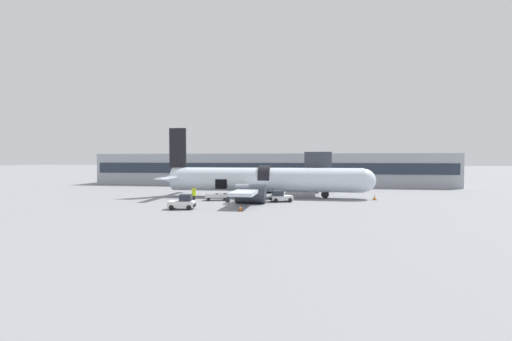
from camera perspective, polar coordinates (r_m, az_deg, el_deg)
The scene contains 14 objects.
ground_plane at distance 44.02m, azimuth -2.69°, elevation -5.42°, with size 500.00×500.00×0.00m, color gray.
terminal_strip at distance 76.13m, azimuth 2.20°, elevation 0.24°, with size 75.30×12.63×6.74m.
jet_bridge_stub at distance 55.93m, azimuth 10.16°, elevation 1.07°, with size 4.00×11.06×6.69m.
airplane at distance 50.19m, azimuth 0.96°, elevation -1.66°, with size 31.67×26.07×10.32m.
baggage_tug_lead at distance 39.36m, azimuth -12.13°, elevation -5.29°, with size 3.13×2.14×1.68m.
baggage_tug_mid at distance 45.24m, azimuth 4.07°, elevation -4.41°, with size 3.31×2.72×1.45m.
baggage_cart_loading at distance 46.97m, azimuth -6.38°, elevation -4.42°, with size 4.14×2.20×0.99m.
ground_crew_loader_a at distance 45.63m, azimuth -3.38°, elevation -4.03°, with size 0.53×0.55×1.70m.
ground_crew_loader_b at distance 45.98m, azimuth -10.29°, elevation -4.09°, with size 0.50×0.50×1.57m.
ground_crew_driver at distance 48.34m, azimuth -10.32°, elevation -3.65°, with size 0.63×0.43×1.81m.
ground_crew_supervisor at distance 47.24m, azimuth -3.30°, elevation -3.74°, with size 0.59×0.58×1.83m.
suitcase_on_tarmac_upright at distance 44.55m, azimuth -4.75°, elevation -4.96°, with size 0.55×0.25×0.69m.
safety_cone_nose at distance 49.85m, azimuth 19.16°, elevation -4.25°, with size 0.57×0.57×0.75m.
safety_cone_engine_left at distance 37.28m, azimuth -2.62°, elevation -6.26°, with size 0.52×0.52×0.69m.
Camera 1 is at (8.65, -42.79, 5.65)m, focal length 24.00 mm.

